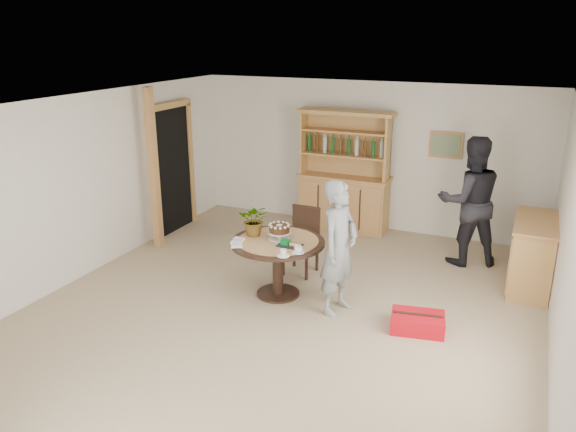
# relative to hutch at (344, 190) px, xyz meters

# --- Properties ---
(ground) EXTENTS (7.00, 7.00, 0.00)m
(ground) POSITION_rel_hutch_xyz_m (0.30, -3.24, -0.69)
(ground) COLOR tan
(ground) RESTS_ON ground
(room_shell) EXTENTS (6.04, 7.04, 2.52)m
(room_shell) POSITION_rel_hutch_xyz_m (0.30, -3.23, 1.05)
(room_shell) COLOR white
(room_shell) RESTS_ON ground
(doorway) EXTENTS (0.13, 1.10, 2.18)m
(doorway) POSITION_rel_hutch_xyz_m (-2.63, -1.24, 0.42)
(doorway) COLOR black
(doorway) RESTS_ON ground
(pine_post) EXTENTS (0.12, 0.12, 2.50)m
(pine_post) POSITION_rel_hutch_xyz_m (-2.40, -2.04, 0.56)
(pine_post) COLOR tan
(pine_post) RESTS_ON ground
(hutch) EXTENTS (1.62, 0.54, 2.04)m
(hutch) POSITION_rel_hutch_xyz_m (0.00, 0.00, 0.00)
(hutch) COLOR tan
(hutch) RESTS_ON ground
(sideboard) EXTENTS (0.54, 1.26, 0.94)m
(sideboard) POSITION_rel_hutch_xyz_m (3.04, -1.24, -0.22)
(sideboard) COLOR tan
(sideboard) RESTS_ON ground
(dining_table) EXTENTS (1.20, 1.20, 0.76)m
(dining_table) POSITION_rel_hutch_xyz_m (0.06, -2.83, -0.08)
(dining_table) COLOR black
(dining_table) RESTS_ON ground
(dining_chair) EXTENTS (0.44, 0.44, 0.95)m
(dining_chair) POSITION_rel_hutch_xyz_m (0.06, -2.00, -0.15)
(dining_chair) COLOR black
(dining_chair) RESTS_ON ground
(birthday_cake) EXTENTS (0.30, 0.30, 0.20)m
(birthday_cake) POSITION_rel_hutch_xyz_m (0.06, -2.78, 0.19)
(birthday_cake) COLOR white
(birthday_cake) RESTS_ON dining_table
(flower_vase) EXTENTS (0.47, 0.44, 0.42)m
(flower_vase) POSITION_rel_hutch_xyz_m (-0.29, -2.78, 0.28)
(flower_vase) COLOR #3F7233
(flower_vase) RESTS_ON dining_table
(gift_tray) EXTENTS (0.30, 0.20, 0.08)m
(gift_tray) POSITION_rel_hutch_xyz_m (0.27, -2.95, 0.10)
(gift_tray) COLOR black
(gift_tray) RESTS_ON dining_table
(coffee_cup_a) EXTENTS (0.15, 0.15, 0.09)m
(coffee_cup_a) POSITION_rel_hutch_xyz_m (0.46, -3.11, 0.11)
(coffee_cup_a) COLOR white
(coffee_cup_a) RESTS_ON dining_table
(coffee_cup_b) EXTENTS (0.15, 0.15, 0.08)m
(coffee_cup_b) POSITION_rel_hutch_xyz_m (0.34, -3.28, 0.11)
(coffee_cup_b) COLOR white
(coffee_cup_b) RESTS_ON dining_table
(napkins) EXTENTS (0.24, 0.33, 0.03)m
(napkins) POSITION_rel_hutch_xyz_m (-0.35, -3.14, 0.09)
(napkins) COLOR white
(napkins) RESTS_ON dining_table
(teen_boy) EXTENTS (0.51, 0.67, 1.65)m
(teen_boy) POSITION_rel_hutch_xyz_m (0.91, -2.93, 0.14)
(teen_boy) COLOR gray
(teen_boy) RESTS_ON ground
(adult_person) EXTENTS (1.14, 1.04, 1.89)m
(adult_person) POSITION_rel_hutch_xyz_m (2.13, -0.73, 0.26)
(adult_person) COLOR black
(adult_person) RESTS_ON ground
(red_suitcase) EXTENTS (0.66, 0.50, 0.21)m
(red_suitcase) POSITION_rel_hutch_xyz_m (1.91, -3.01, -0.59)
(red_suitcase) COLOR red
(red_suitcase) RESTS_ON ground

